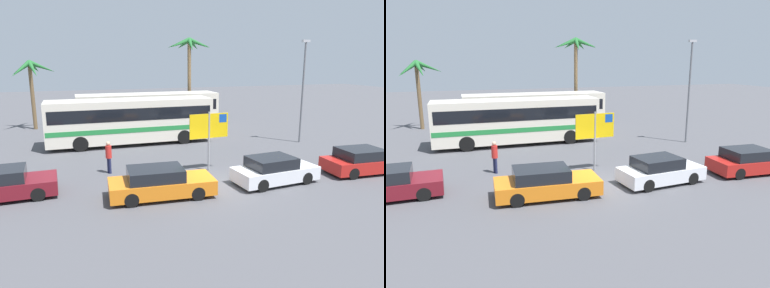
{
  "view_description": "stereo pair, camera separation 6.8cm",
  "coord_description": "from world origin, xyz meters",
  "views": [
    {
      "loc": [
        -5.95,
        -15.06,
        5.84
      ],
      "look_at": [
        0.27,
        3.33,
        1.3
      ],
      "focal_mm": 33.65,
      "sensor_mm": 36.0,
      "label": 1
    },
    {
      "loc": [
        -5.89,
        -15.08,
        5.84
      ],
      "look_at": [
        0.27,
        3.33,
        1.3
      ],
      "focal_mm": 33.65,
      "sensor_mm": 36.0,
      "label": 2
    }
  ],
  "objects": [
    {
      "name": "ferry_sign",
      "position": [
        0.93,
        2.37,
        2.33
      ],
      "size": [
        2.2,
        0.19,
        3.2
      ],
      "rotation": [
        0.0,
        0.0,
        0.06
      ],
      "color": "gray",
      "rests_on": "ground"
    },
    {
      "name": "car_red",
      "position": [
        8.48,
        -0.61,
        0.64
      ],
      "size": [
        4.3,
        2.1,
        1.32
      ],
      "rotation": [
        0.0,
        0.0,
        -0.06
      ],
      "color": "red",
      "rests_on": "ground"
    },
    {
      "name": "bus_rear_coach",
      "position": [
        0.1,
        14.04,
        1.78
      ],
      "size": [
        11.4,
        2.72,
        3.17
      ],
      "color": "silver",
      "rests_on": "ground"
    },
    {
      "name": "palm_tree_inland",
      "position": [
        4.46,
        16.47,
        6.49
      ],
      "size": [
        4.11,
        4.03,
        7.8
      ],
      "color": "brown",
      "rests_on": "ground"
    },
    {
      "name": "bus_front_coach",
      "position": [
        -2.0,
        10.13,
        1.78
      ],
      "size": [
        11.4,
        2.72,
        3.17
      ],
      "color": "silver",
      "rests_on": "ground"
    },
    {
      "name": "car_orange",
      "position": [
        -2.52,
        -0.57,
        0.64
      ],
      "size": [
        4.63,
        2.11,
        1.32
      ],
      "rotation": [
        0.0,
        0.0,
        -0.06
      ],
      "color": "orange",
      "rests_on": "ground"
    },
    {
      "name": "ground",
      "position": [
        0.0,
        0.0,
        0.0
      ],
      "size": [
        120.0,
        120.0,
        0.0
      ],
      "primitive_type": "plane",
      "color": "#4C4C51"
    },
    {
      "name": "lamp_post_right_side",
      "position": [
        9.68,
        6.69,
        3.92
      ],
      "size": [
        0.56,
        0.2,
        7.2
      ],
      "color": "slate",
      "rests_on": "ground"
    },
    {
      "name": "palm_tree_seaside",
      "position": [
        -8.95,
        18.38,
        4.64
      ],
      "size": [
        3.78,
        3.94,
        5.85
      ],
      "color": "brown",
      "rests_on": "ground"
    },
    {
      "name": "car_maroon",
      "position": [
        -8.94,
        1.41,
        0.64
      ],
      "size": [
        4.27,
        2.04,
        1.32
      ],
      "rotation": [
        0.0,
        0.0,
        0.04
      ],
      "color": "maroon",
      "rests_on": "ground"
    },
    {
      "name": "pedestrian_crossing_lot",
      "position": [
        -4.26,
        3.58,
        1.01
      ],
      "size": [
        0.32,
        0.32,
        1.72
      ],
      "rotation": [
        0.0,
        0.0,
        0.37
      ],
      "color": "#1E2347",
      "rests_on": "ground"
    },
    {
      "name": "car_white",
      "position": [
        3.14,
        -0.57,
        0.64
      ],
      "size": [
        4.24,
        2.13,
        1.32
      ],
      "rotation": [
        0.0,
        0.0,
        0.09
      ],
      "color": "silver",
      "rests_on": "ground"
    }
  ]
}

